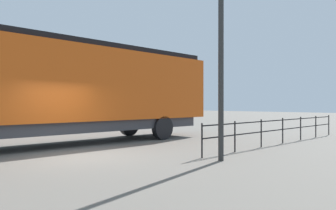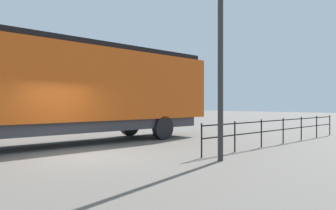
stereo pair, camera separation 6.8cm
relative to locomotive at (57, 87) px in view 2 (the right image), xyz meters
The scene contains 4 objects.
ground_plane 3.94m from the locomotive, 11.56° to the right, with size 120.00×120.00×0.00m, color #666059.
locomotive is the anchor object (origin of this frame).
lamp_post 7.14m from the locomotive, 16.34° to the left, with size 0.58×0.58×5.59m.
platform_fence 9.51m from the locomotive, 50.83° to the left, with size 0.05×10.72×1.08m.
Camera 2 is at (9.21, -5.00, 1.66)m, focal length 34.15 mm.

